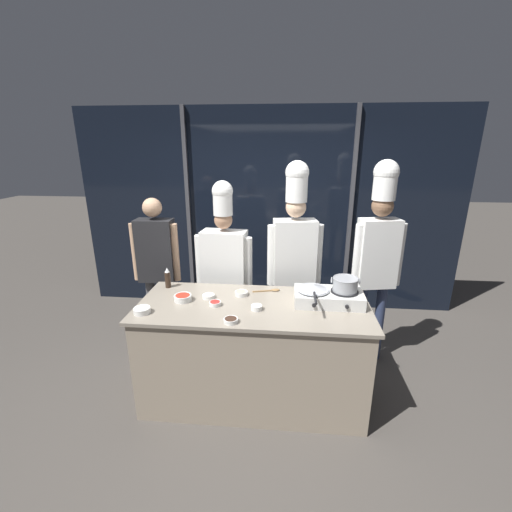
{
  "coord_description": "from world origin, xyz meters",
  "views": [
    {
      "loc": [
        0.27,
        -2.61,
        2.22
      ],
      "look_at": [
        0.0,
        0.25,
        1.28
      ],
      "focal_mm": 24.0,
      "sensor_mm": 36.0,
      "label": 1
    }
  ],
  "objects_px": {
    "prep_bowl_soy_glaze": "(231,320)",
    "squeeze_bottle_soy": "(168,278)",
    "prep_bowl_chili_flakes": "(183,297)",
    "serving_spoon_slotted": "(272,290)",
    "prep_bowl_bell_pepper": "(215,303)",
    "person_guest": "(157,260)",
    "prep_bowl_bean_sprouts": "(142,310)",
    "frying_pan": "(313,288)",
    "prep_bowl_ginger": "(241,293)",
    "portable_stove": "(328,297)",
    "chef_head": "(224,261)",
    "chef_line": "(378,246)",
    "prep_bowl_noodles": "(209,296)",
    "prep_bowl_onion": "(257,307)",
    "chef_sous": "(295,249)",
    "stock_pot": "(345,284)"
  },
  "relations": [
    {
      "from": "portable_stove",
      "to": "chef_sous",
      "type": "bearing_deg",
      "value": 113.76
    },
    {
      "from": "portable_stove",
      "to": "prep_bowl_soy_glaze",
      "type": "distance_m",
      "value": 0.87
    },
    {
      "from": "prep_bowl_bell_pepper",
      "to": "person_guest",
      "type": "bearing_deg",
      "value": 135.56
    },
    {
      "from": "stock_pot",
      "to": "prep_bowl_onion",
      "type": "xyz_separation_m",
      "value": [
        -0.73,
        -0.18,
        -0.16
      ]
    },
    {
      "from": "prep_bowl_ginger",
      "to": "chef_sous",
      "type": "relative_size",
      "value": 0.06
    },
    {
      "from": "prep_bowl_chili_flakes",
      "to": "serving_spoon_slotted",
      "type": "height_order",
      "value": "prep_bowl_chili_flakes"
    },
    {
      "from": "portable_stove",
      "to": "frying_pan",
      "type": "distance_m",
      "value": 0.16
    },
    {
      "from": "prep_bowl_bell_pepper",
      "to": "prep_bowl_onion",
      "type": "xyz_separation_m",
      "value": [
        0.35,
        -0.05,
        0.0
      ]
    },
    {
      "from": "stock_pot",
      "to": "chef_sous",
      "type": "bearing_deg",
      "value": 122.74
    },
    {
      "from": "portable_stove",
      "to": "prep_bowl_onion",
      "type": "distance_m",
      "value": 0.62
    },
    {
      "from": "squeeze_bottle_soy",
      "to": "chef_head",
      "type": "distance_m",
      "value": 0.63
    },
    {
      "from": "serving_spoon_slotted",
      "to": "person_guest",
      "type": "relative_size",
      "value": 0.15
    },
    {
      "from": "stock_pot",
      "to": "prep_bowl_ginger",
      "type": "bearing_deg",
      "value": 174.31
    },
    {
      "from": "portable_stove",
      "to": "frying_pan",
      "type": "xyz_separation_m",
      "value": [
        -0.13,
        -0.0,
        0.08
      ]
    },
    {
      "from": "portable_stove",
      "to": "prep_bowl_soy_glaze",
      "type": "bearing_deg",
      "value": -152.27
    },
    {
      "from": "prep_bowl_noodles",
      "to": "prep_bowl_onion",
      "type": "bearing_deg",
      "value": -22.77
    },
    {
      "from": "prep_bowl_ginger",
      "to": "prep_bowl_noodles",
      "type": "bearing_deg",
      "value": -163.2
    },
    {
      "from": "frying_pan",
      "to": "chef_head",
      "type": "bearing_deg",
      "value": 144.05
    },
    {
      "from": "stock_pot",
      "to": "prep_bowl_bell_pepper",
      "type": "bearing_deg",
      "value": -172.87
    },
    {
      "from": "prep_bowl_chili_flakes",
      "to": "chef_line",
      "type": "relative_size",
      "value": 0.07
    },
    {
      "from": "chef_sous",
      "to": "stock_pot",
      "type": "bearing_deg",
      "value": 113.98
    },
    {
      "from": "prep_bowl_bean_sprouts",
      "to": "chef_sous",
      "type": "distance_m",
      "value": 1.58
    },
    {
      "from": "frying_pan",
      "to": "prep_bowl_noodles",
      "type": "distance_m",
      "value": 0.91
    },
    {
      "from": "chef_sous",
      "to": "prep_bowl_soy_glaze",
      "type": "bearing_deg",
      "value": 56.43
    },
    {
      "from": "portable_stove",
      "to": "chef_head",
      "type": "height_order",
      "value": "chef_head"
    },
    {
      "from": "frying_pan",
      "to": "serving_spoon_slotted",
      "type": "bearing_deg",
      "value": 149.05
    },
    {
      "from": "squeeze_bottle_soy",
      "to": "person_guest",
      "type": "bearing_deg",
      "value": 121.57
    },
    {
      "from": "prep_bowl_chili_flakes",
      "to": "person_guest",
      "type": "relative_size",
      "value": 0.09
    },
    {
      "from": "prep_bowl_ginger",
      "to": "chef_sous",
      "type": "distance_m",
      "value": 0.78
    },
    {
      "from": "serving_spoon_slotted",
      "to": "prep_bowl_chili_flakes",
      "type": "bearing_deg",
      "value": -159.67
    },
    {
      "from": "stock_pot",
      "to": "squeeze_bottle_soy",
      "type": "xyz_separation_m",
      "value": [
        -1.6,
        0.2,
        -0.09
      ]
    },
    {
      "from": "person_guest",
      "to": "chef_head",
      "type": "distance_m",
      "value": 0.73
    },
    {
      "from": "frying_pan",
      "to": "prep_bowl_ginger",
      "type": "bearing_deg",
      "value": 171.52
    },
    {
      "from": "squeeze_bottle_soy",
      "to": "person_guest",
      "type": "relative_size",
      "value": 0.11
    },
    {
      "from": "chef_head",
      "to": "prep_bowl_chili_flakes",
      "type": "bearing_deg",
      "value": 76.25
    },
    {
      "from": "prep_bowl_noodles",
      "to": "prep_bowl_ginger",
      "type": "relative_size",
      "value": 0.94
    },
    {
      "from": "prep_bowl_bean_sprouts",
      "to": "person_guest",
      "type": "distance_m",
      "value": 0.99
    },
    {
      "from": "prep_bowl_ginger",
      "to": "prep_bowl_bean_sprouts",
      "type": "bearing_deg",
      "value": -151.02
    },
    {
      "from": "squeeze_bottle_soy",
      "to": "chef_sous",
      "type": "height_order",
      "value": "chef_sous"
    },
    {
      "from": "prep_bowl_bell_pepper",
      "to": "chef_sous",
      "type": "relative_size",
      "value": 0.05
    },
    {
      "from": "prep_bowl_bell_pepper",
      "to": "chef_line",
      "type": "height_order",
      "value": "chef_line"
    },
    {
      "from": "prep_bowl_soy_glaze",
      "to": "prep_bowl_onion",
      "type": "height_order",
      "value": "prep_bowl_onion"
    },
    {
      "from": "squeeze_bottle_soy",
      "to": "prep_bowl_bell_pepper",
      "type": "height_order",
      "value": "squeeze_bottle_soy"
    },
    {
      "from": "prep_bowl_soy_glaze",
      "to": "squeeze_bottle_soy",
      "type": "bearing_deg",
      "value": 138.92
    },
    {
      "from": "prep_bowl_soy_glaze",
      "to": "prep_bowl_onion",
      "type": "bearing_deg",
      "value": 51.82
    },
    {
      "from": "portable_stove",
      "to": "chef_line",
      "type": "height_order",
      "value": "chef_line"
    },
    {
      "from": "prep_bowl_bean_sprouts",
      "to": "chef_line",
      "type": "distance_m",
      "value": 2.26
    },
    {
      "from": "frying_pan",
      "to": "chef_sous",
      "type": "relative_size",
      "value": 0.23
    },
    {
      "from": "squeeze_bottle_soy",
      "to": "portable_stove",
      "type": "bearing_deg",
      "value": -7.93
    },
    {
      "from": "chef_head",
      "to": "frying_pan",
      "type": "bearing_deg",
      "value": 149.16
    }
  ]
}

